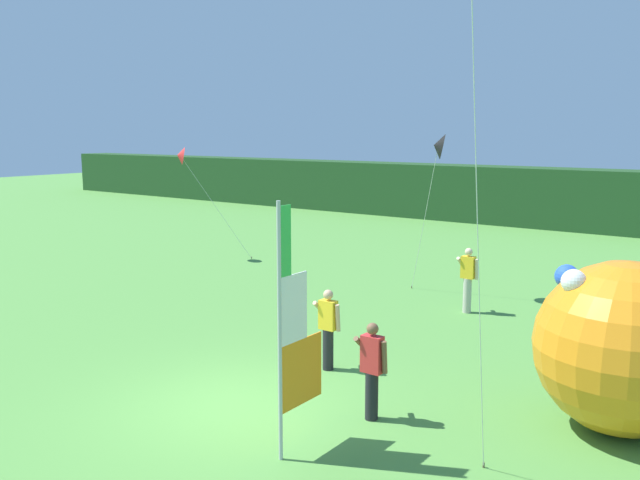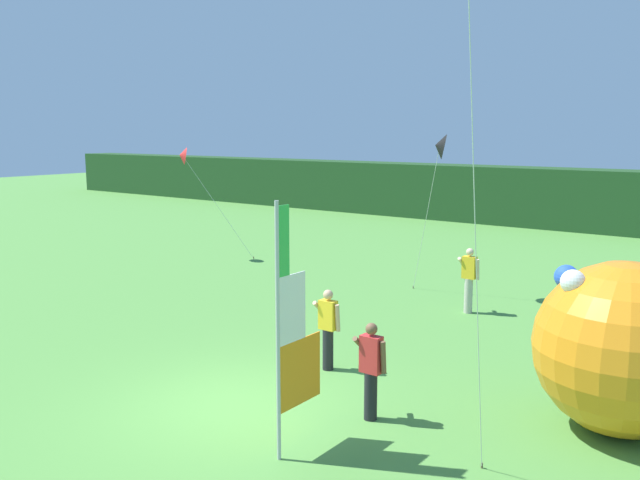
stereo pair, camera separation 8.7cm
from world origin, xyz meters
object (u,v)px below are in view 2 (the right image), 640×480
person_far_left (469,278)px  person_far_right (328,327)px  kite_red_delta_1 (183,156)px  kite_black_delta_0 (440,146)px  banner_flag (291,334)px  person_mid_field (371,368)px  inflatable_balloon (622,348)px

person_far_left → person_far_right: size_ratio=1.05×
person_far_right → kite_red_delta_1: bearing=150.4°
kite_black_delta_0 → kite_red_delta_1: kite_black_delta_0 is taller
person_far_right → banner_flag: bearing=-62.9°
banner_flag → kite_black_delta_0: 10.64m
person_mid_field → kite_red_delta_1: (-13.33, 7.94, 2.98)m
banner_flag → person_far_left: banner_flag is taller
person_far_right → kite_black_delta_0: kite_black_delta_0 is taller
person_far_right → inflatable_balloon: size_ratio=0.60×
person_far_left → kite_red_delta_1: 12.23m
kite_black_delta_0 → inflatable_balloon: bearing=-44.3°
banner_flag → kite_red_delta_1: bearing=143.4°
banner_flag → person_far_right: 3.70m
banner_flag → inflatable_balloon: (3.77, 3.69, -0.44)m
person_mid_field → person_far_left: 7.33m
person_mid_field → person_far_right: size_ratio=1.01×
person_mid_field → kite_red_delta_1: bearing=149.2°
banner_flag → kite_black_delta_0: kite_black_delta_0 is taller
banner_flag → person_mid_field: banner_flag is taller
inflatable_balloon → kite_red_delta_1: 17.95m
inflatable_balloon → person_far_right: bearing=-174.7°
person_far_left → kite_black_delta_0: kite_black_delta_0 is taller
banner_flag → kite_red_delta_1: 16.30m
person_far_right → inflatable_balloon: 5.45m
person_far_left → kite_black_delta_0: bearing=143.7°
person_mid_field → person_far_right: 2.47m
inflatable_balloon → kite_black_delta_0: size_ratio=0.59×
kite_black_delta_0 → kite_red_delta_1: bearing=-178.0°
person_far_right → kite_red_delta_1: (-11.36, 6.45, 2.98)m
banner_flag → inflatable_balloon: bearing=44.3°
person_far_left → kite_black_delta_0: size_ratio=0.37×
kite_black_delta_0 → kite_red_delta_1: size_ratio=1.12×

